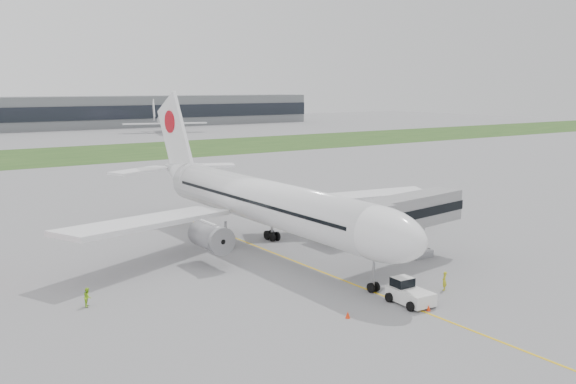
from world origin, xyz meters
TOP-DOWN VIEW (x-y plane):
  - ground at (0.00, 0.00)m, footprint 600.00×600.00m
  - apron_markings at (0.00, -5.00)m, footprint 70.00×70.00m
  - grass_strip at (0.00, 120.00)m, footprint 600.00×50.00m
  - airliner at (0.00, 4.87)m, footprint 48.13×53.95m
  - pushback_tug at (0.50, -18.93)m, footprint 2.94×4.20m
  - jet_bridge at (8.27, -10.13)m, footprint 16.07×6.70m
  - safety_cone_left at (-6.18, -18.85)m, footprint 0.41×0.41m
  - safety_cone_right at (0.50, -21.33)m, footprint 0.36×0.36m
  - ground_crew_near at (5.75, -18.25)m, footprint 0.77×0.69m
  - ground_crew_far at (-22.69, -4.19)m, footprint 0.87×0.97m
  - distant_aircraft_right at (66.35, 184.03)m, footprint 40.42×37.85m

SIDE VIEW (x-z plane):
  - ground at x=0.00m, z-range 0.00..0.00m
  - apron_markings at x=0.00m, z-range -0.02..0.02m
  - distant_aircraft_right at x=66.35m, z-range -6.35..6.35m
  - grass_strip at x=0.00m, z-range 0.00..0.02m
  - safety_cone_right at x=0.50m, z-range 0.00..0.49m
  - safety_cone_left at x=-6.18m, z-range 0.00..0.56m
  - ground_crew_far at x=-22.69m, z-range 0.00..1.64m
  - ground_crew_near at x=5.75m, z-range 0.00..1.76m
  - pushback_tug at x=0.50m, z-range -0.08..2.01m
  - jet_bridge at x=8.27m, z-range 1.79..9.27m
  - airliner at x=0.00m, z-range -3.28..14.60m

